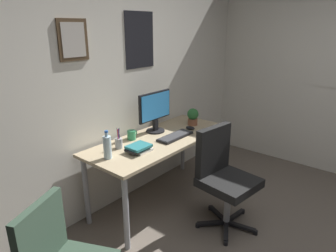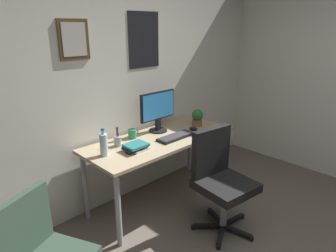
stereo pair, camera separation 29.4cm
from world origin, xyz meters
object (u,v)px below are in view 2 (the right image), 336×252
coffee_mug_near (133,134)px  office_chair (220,176)px  monitor (158,110)px  computer_mouse (193,129)px  pen_cup (118,141)px  potted_plant (197,117)px  book_stack_left (137,147)px  keyboard (176,136)px  water_bottle (104,144)px

coffee_mug_near → office_chair: bearing=-71.7°
monitor → computer_mouse: size_ratio=4.18×
computer_mouse → pen_cup: size_ratio=0.55×
potted_plant → coffee_mug_near: bearing=165.1°
coffee_mug_near → potted_plant: potted_plant is taller
computer_mouse → book_stack_left: book_stack_left is taller
keyboard → book_stack_left: size_ratio=1.92×
monitor → keyboard: (-0.01, -0.28, -0.23)m
office_chair → pen_cup: 1.01m
keyboard → book_stack_left: bearing=177.3°
water_bottle → book_stack_left: 0.30m
office_chair → keyboard: office_chair is taller
coffee_mug_near → pen_cup: pen_cup is taller
office_chair → book_stack_left: office_chair is taller
potted_plant → office_chair: bearing=-124.9°
office_chair → book_stack_left: size_ratio=4.24×
monitor → coffee_mug_near: 0.38m
office_chair → water_bottle: 1.08m
water_bottle → pen_cup: (0.21, 0.10, -0.05)m
monitor → potted_plant: bearing=-22.6°
monitor → computer_mouse: (0.29, -0.26, -0.22)m
coffee_mug_near → keyboard: bearing=-43.2°
computer_mouse → coffee_mug_near: (-0.62, 0.28, 0.03)m
monitor → potted_plant: 0.50m
office_chair → book_stack_left: (-0.47, 0.61, 0.24)m
computer_mouse → potted_plant: potted_plant is taller
office_chair → coffee_mug_near: bearing=108.3°
monitor → book_stack_left: size_ratio=2.05×
office_chair → potted_plant: 0.89m
computer_mouse → book_stack_left: bearing=-179.8°
office_chair → water_bottle: bearing=135.9°
potted_plant → book_stack_left: bearing=-175.4°
monitor → coffee_mug_near: size_ratio=3.77×
monitor → pen_cup: monitor is taller
book_stack_left → pen_cup: bearing=106.5°
office_chair → potted_plant: size_ratio=4.87×
computer_mouse → monitor: bearing=138.9°
keyboard → water_bottle: 0.79m
keyboard → pen_cup: 0.61m
keyboard → book_stack_left: book_stack_left is taller
computer_mouse → water_bottle: size_ratio=0.44×
monitor → water_bottle: 0.80m
coffee_mug_near → monitor: bearing=-3.9°
water_bottle → monitor: bearing=10.8°
coffee_mug_near → potted_plant: size_ratio=0.63×
potted_plant → pen_cup: pen_cup is taller
keyboard → office_chair: bearing=-92.9°
pen_cup → book_stack_left: size_ratio=0.89×
computer_mouse → potted_plant: bearing=26.5°
computer_mouse → pen_cup: (-0.86, 0.21, 0.04)m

